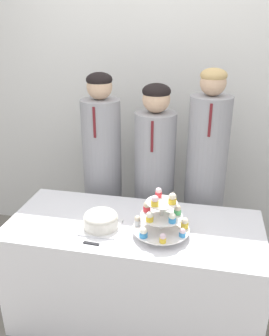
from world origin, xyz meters
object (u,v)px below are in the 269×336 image
at_px(cupcake_stand, 161,217).
at_px(student_1, 154,187).
at_px(round_cake, 101,220).
at_px(cake_knife, 101,245).
at_px(student_2, 205,185).
at_px(student_0, 103,179).

distance_m(cupcake_stand, student_1, 0.70).
xyz_separation_m(round_cake, cake_knife, (0.05, -0.18, -0.06)).
relative_size(round_cake, cake_knife, 0.71).
bearing_deg(student_2, student_1, -180.00).
relative_size(cake_knife, student_1, 0.21).
bearing_deg(cupcake_stand, round_cake, -179.92).
relative_size(round_cake, cupcake_stand, 0.67).
xyz_separation_m(student_1, student_2, (0.38, 0.00, 0.05)).
distance_m(round_cake, student_2, 0.90).
bearing_deg(cake_knife, student_2, 61.07).
xyz_separation_m(cake_knife, student_1, (0.17, 0.85, -0.02)).
bearing_deg(cake_knife, student_1, 82.58).
distance_m(round_cake, cupcake_stand, 0.37).
bearing_deg(round_cake, student_0, 105.81).
xyz_separation_m(cupcake_stand, student_0, (-0.55, 0.67, -0.11)).
relative_size(cupcake_stand, student_2, 0.21).
distance_m(round_cake, student_1, 0.71).
relative_size(student_1, student_2, 0.93).
bearing_deg(student_1, round_cake, -107.99).
xyz_separation_m(round_cake, student_0, (-0.19, 0.67, -0.05)).
xyz_separation_m(cupcake_stand, student_1, (-0.15, 0.67, -0.14)).
bearing_deg(student_1, cupcake_stand, -77.77).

